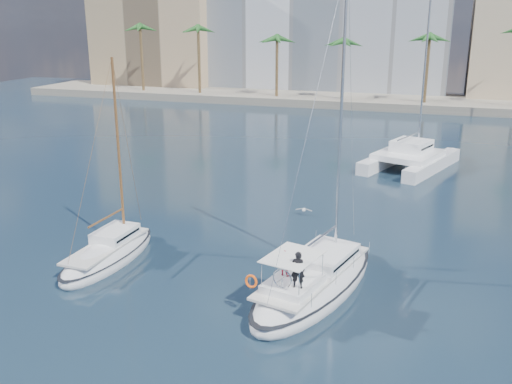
% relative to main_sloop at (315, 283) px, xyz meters
% --- Properties ---
extents(ground, '(160.00, 160.00, 0.00)m').
position_rel_main_sloop_xyz_m(ground, '(-3.44, 3.98, -0.52)').
color(ground, black).
rests_on(ground, ground).
extents(quay, '(120.00, 14.00, 1.20)m').
position_rel_main_sloop_xyz_m(quay, '(-3.44, 64.98, 0.08)').
color(quay, gray).
rests_on(quay, ground).
extents(building_modern, '(42.00, 16.00, 28.00)m').
position_rel_main_sloop_xyz_m(building_modern, '(-15.44, 76.98, 13.48)').
color(building_modern, white).
rests_on(building_modern, ground).
extents(building_tan_left, '(22.00, 14.00, 22.00)m').
position_rel_main_sloop_xyz_m(building_tan_left, '(-45.44, 72.98, 10.48)').
color(building_tan_left, tan).
rests_on(building_tan_left, ground).
extents(palm_left, '(3.60, 3.60, 12.30)m').
position_rel_main_sloop_xyz_m(palm_left, '(-37.44, 60.98, 9.77)').
color(palm_left, brown).
rests_on(palm_left, ground).
extents(palm_centre, '(3.60, 3.60, 12.30)m').
position_rel_main_sloop_xyz_m(palm_centre, '(-3.44, 60.98, 9.77)').
color(palm_centre, brown).
rests_on(palm_centre, ground).
extents(main_sloop, '(6.02, 11.56, 16.40)m').
position_rel_main_sloop_xyz_m(main_sloop, '(0.00, 0.00, 0.00)').
color(main_sloop, white).
rests_on(main_sloop, ground).
extents(small_sloop, '(2.82, 8.21, 11.68)m').
position_rel_main_sloop_xyz_m(small_sloop, '(-11.71, 0.13, -0.09)').
color(small_sloop, white).
rests_on(small_sloop, ground).
extents(catamaran, '(8.58, 11.88, 15.79)m').
position_rel_main_sloop_xyz_m(catamaran, '(2.84, 26.55, 0.60)').
color(catamaran, white).
rests_on(catamaran, ground).
extents(seagull, '(1.15, 0.49, 0.21)m').
position_rel_main_sloop_xyz_m(seagull, '(-3.17, 10.90, -0.08)').
color(seagull, silver).
rests_on(seagull, ground).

